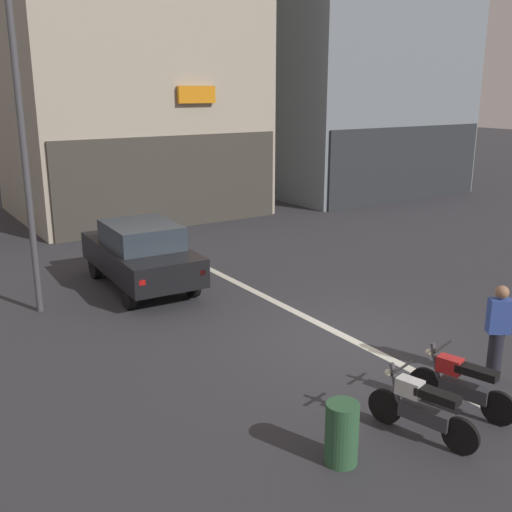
# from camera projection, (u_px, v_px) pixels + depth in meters

# --- Properties ---
(ground_plane) EXTENTS (120.00, 120.00, 0.00)m
(ground_plane) POSITION_uv_depth(u_px,v_px,m) (354.00, 341.00, 11.61)
(ground_plane) COLOR #333338
(lane_centre_line) EXTENTS (0.20, 18.00, 0.01)m
(lane_centre_line) POSITION_uv_depth(u_px,v_px,m) (206.00, 267.00, 16.44)
(lane_centre_line) COLOR silver
(lane_centre_line) RESTS_ON ground
(building_mid_block) EXTENTS (8.72, 7.33, 12.55)m
(building_mid_block) POSITION_uv_depth(u_px,v_px,m) (126.00, 47.00, 22.38)
(building_mid_block) COLOR #B2A893
(building_mid_block) RESTS_ON ground
(building_far_right) EXTENTS (9.14, 8.80, 13.72)m
(building_far_right) POSITION_uv_depth(u_px,v_px,m) (345.00, 42.00, 27.91)
(building_far_right) COLOR gray
(building_far_right) RESTS_ON ground
(car_black_crossing_near) EXTENTS (1.94, 4.18, 1.64)m
(car_black_crossing_near) POSITION_uv_depth(u_px,v_px,m) (141.00, 253.00, 14.54)
(car_black_crossing_near) COLOR black
(car_black_crossing_near) RESTS_ON ground
(street_lamp) EXTENTS (0.36, 0.36, 7.26)m
(street_lamp) POSITION_uv_depth(u_px,v_px,m) (19.00, 107.00, 12.01)
(street_lamp) COLOR #47474C
(street_lamp) RESTS_ON ground
(motorcycle_white_row_leftmost) EXTENTS (0.60, 1.64, 0.98)m
(motorcycle_white_row_leftmost) POSITION_uv_depth(u_px,v_px,m) (421.00, 407.00, 8.30)
(motorcycle_white_row_leftmost) COLOR black
(motorcycle_white_row_leftmost) RESTS_ON ground
(motorcycle_red_row_left_mid) EXTENTS (0.62, 1.63, 0.98)m
(motorcycle_red_row_left_mid) POSITION_uv_depth(u_px,v_px,m) (461.00, 383.00, 8.98)
(motorcycle_red_row_left_mid) COLOR black
(motorcycle_red_row_left_mid) RESTS_ON ground
(person_by_motorcycles) EXTENTS (0.42, 0.39, 1.67)m
(person_by_motorcycles) POSITION_uv_depth(u_px,v_px,m) (497.00, 333.00, 9.83)
(person_by_motorcycles) COLOR #23232D
(person_by_motorcycles) RESTS_ON ground
(trash_bin) EXTENTS (0.44, 0.44, 0.85)m
(trash_bin) POSITION_uv_depth(u_px,v_px,m) (342.00, 433.00, 7.73)
(trash_bin) COLOR #2D5938
(trash_bin) RESTS_ON ground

